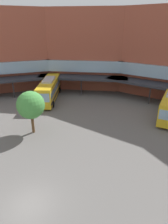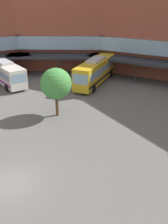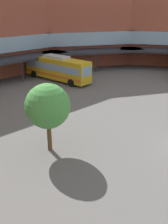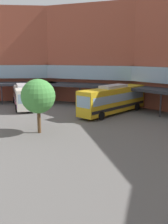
% 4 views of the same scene
% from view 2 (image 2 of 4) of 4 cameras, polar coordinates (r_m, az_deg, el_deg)
% --- Properties ---
extents(ground_plane, '(117.74, 117.74, 0.00)m').
position_cam_2_polar(ground_plane, '(19.96, -16.05, -15.50)').
color(ground_plane, '#605E5B').
extents(station_building, '(75.34, 42.70, 16.31)m').
position_cam_2_polar(station_building, '(32.51, 8.41, 16.04)').
color(station_building, '#9E4C38').
rests_on(station_building, ground).
extents(bus_0, '(11.39, 6.90, 3.62)m').
position_cam_2_polar(bus_0, '(41.72, -17.72, 8.75)').
color(bus_0, silver).
rests_on(bus_0, ground).
extents(bus_4, '(4.00, 12.53, 3.98)m').
position_cam_2_polar(bus_4, '(39.80, 2.70, 9.43)').
color(bus_4, gold).
rests_on(bus_4, ground).
extents(plaza_tree, '(3.52, 3.52, 5.62)m').
position_cam_2_polar(plaza_tree, '(27.93, -6.45, 6.41)').
color(plaza_tree, brown).
rests_on(plaza_tree, ground).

